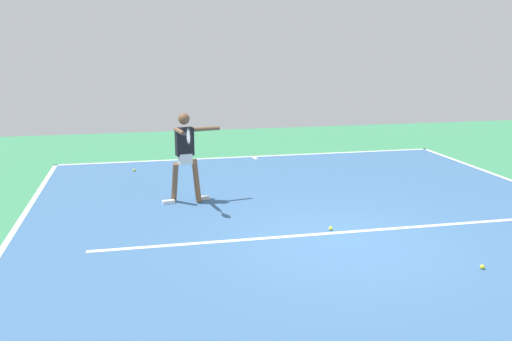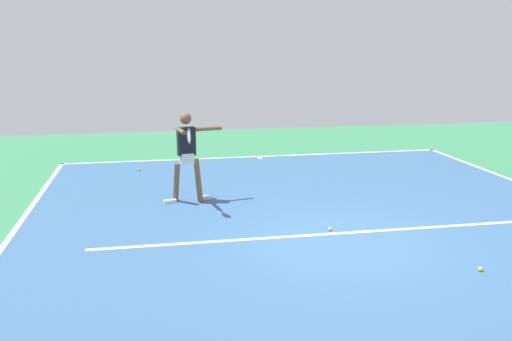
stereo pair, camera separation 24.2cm
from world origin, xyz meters
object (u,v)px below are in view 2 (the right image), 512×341
object	(u,v)px
tennis_player	(187,151)
tennis_ball_by_sideline	(139,169)
tennis_ball_centre_court	(330,229)
tennis_ball_far_corner	(481,269)

from	to	relation	value
tennis_player	tennis_ball_by_sideline	distance (m)	3.29
tennis_player	tennis_ball_by_sideline	world-z (taller)	tennis_player
tennis_ball_by_sideline	tennis_ball_centre_court	bearing A→B (deg)	121.96
tennis_ball_far_corner	tennis_ball_centre_court	bearing A→B (deg)	-52.98
tennis_ball_far_corner	tennis_ball_centre_court	size ratio (longest dim) A/B	1.00
tennis_ball_centre_court	tennis_ball_by_sideline	size ratio (longest dim) A/B	1.00
tennis_player	tennis_ball_by_sideline	size ratio (longest dim) A/B	27.07
tennis_player	tennis_ball_far_corner	bearing A→B (deg)	120.89
tennis_player	tennis_ball_centre_court	world-z (taller)	tennis_player
tennis_ball_far_corner	tennis_ball_centre_court	distance (m)	2.51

